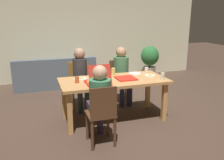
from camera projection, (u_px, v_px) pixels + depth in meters
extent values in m
plane|color=#4A362B|center=(114.00, 119.00, 4.56)|extent=(20.00, 20.00, 0.00)
cube|color=beige|center=(80.00, 31.00, 7.08)|extent=(7.42, 0.12, 2.82)
cube|color=tan|center=(114.00, 81.00, 4.37)|extent=(1.92, 0.88, 0.05)
cube|color=tan|center=(70.00, 114.00, 3.90)|extent=(0.08, 0.08, 0.72)
cube|color=tan|center=(164.00, 102.00, 4.42)|extent=(0.08, 0.08, 0.72)
cube|color=tan|center=(64.00, 100.00, 4.52)|extent=(0.08, 0.08, 0.72)
cube|color=tan|center=(148.00, 91.00, 5.03)|extent=(0.08, 0.08, 0.72)
cylinder|color=olive|center=(92.00, 99.00, 4.95)|extent=(0.04, 0.04, 0.47)
cylinder|color=olive|center=(73.00, 101.00, 4.84)|extent=(0.04, 0.04, 0.47)
cylinder|color=olive|center=(88.00, 93.00, 5.32)|extent=(0.04, 0.04, 0.47)
cylinder|color=olive|center=(70.00, 95.00, 5.20)|extent=(0.04, 0.04, 0.47)
cube|color=olive|center=(81.00, 86.00, 5.01)|extent=(0.43, 0.45, 0.02)
cube|color=olive|center=(78.00, 72.00, 5.15)|extent=(0.41, 0.03, 0.45)
cylinder|color=#2E444B|center=(87.00, 101.00, 4.82)|extent=(0.10, 0.10, 0.49)
cylinder|color=#2E444B|center=(80.00, 101.00, 4.78)|extent=(0.10, 0.10, 0.49)
cube|color=#2E444B|center=(82.00, 85.00, 4.85)|extent=(0.26, 0.32, 0.11)
cylinder|color=#343133|center=(80.00, 71.00, 4.93)|extent=(0.29, 0.29, 0.51)
sphere|color=#A2785E|center=(79.00, 53.00, 4.84)|extent=(0.23, 0.23, 0.23)
cylinder|color=brown|center=(132.00, 93.00, 5.29)|extent=(0.04, 0.04, 0.47)
cylinder|color=brown|center=(115.00, 95.00, 5.18)|extent=(0.04, 0.04, 0.47)
cylinder|color=brown|center=(126.00, 89.00, 5.61)|extent=(0.04, 0.04, 0.47)
cylinder|color=brown|center=(110.00, 90.00, 5.49)|extent=(0.04, 0.04, 0.47)
cube|color=brown|center=(121.00, 81.00, 5.33)|extent=(0.43, 0.40, 0.02)
cube|color=brown|center=(118.00, 69.00, 5.44)|extent=(0.41, 0.03, 0.43)
cylinder|color=#2C2E4E|center=(129.00, 95.00, 5.14)|extent=(0.10, 0.10, 0.49)
cylinder|color=#2C2E4E|center=(122.00, 96.00, 5.10)|extent=(0.10, 0.10, 0.49)
cube|color=#2C2E4E|center=(123.00, 80.00, 5.17)|extent=(0.29, 0.31, 0.11)
cylinder|color=#4B7E51|center=(121.00, 68.00, 5.25)|extent=(0.32, 0.32, 0.48)
sphere|color=#AA7B57|center=(121.00, 52.00, 5.16)|extent=(0.22, 0.22, 0.22)
cylinder|color=#53321D|center=(87.00, 126.00, 3.77)|extent=(0.04, 0.04, 0.47)
cylinder|color=#53321D|center=(108.00, 123.00, 3.87)|extent=(0.04, 0.04, 0.47)
cylinder|color=#53321D|center=(92.00, 136.00, 3.45)|extent=(0.04, 0.04, 0.47)
cylinder|color=#53321D|center=(115.00, 132.00, 3.55)|extent=(0.04, 0.04, 0.47)
cube|color=#53321D|center=(100.00, 114.00, 3.60)|extent=(0.40, 0.40, 0.02)
cube|color=#53321D|center=(104.00, 103.00, 3.36)|extent=(0.38, 0.03, 0.45)
cylinder|color=#3E3044|center=(91.00, 121.00, 3.92)|extent=(0.10, 0.10, 0.49)
cylinder|color=#3E3044|center=(100.00, 119.00, 3.96)|extent=(0.10, 0.10, 0.49)
cube|color=#3E3044|center=(98.00, 106.00, 3.73)|extent=(0.28, 0.32, 0.11)
cylinder|color=#3D7E56|center=(100.00, 95.00, 3.52)|extent=(0.32, 0.32, 0.47)
sphere|color=tan|center=(100.00, 73.00, 3.43)|extent=(0.22, 0.22, 0.22)
cube|color=red|center=(126.00, 78.00, 4.40)|extent=(0.35, 0.35, 0.02)
cube|color=red|center=(96.00, 83.00, 4.12)|extent=(0.36, 0.36, 0.03)
cylinder|color=#CD8835|center=(96.00, 81.00, 4.11)|extent=(0.32, 0.32, 0.01)
cube|color=red|center=(100.00, 76.00, 3.84)|extent=(0.36, 0.15, 0.34)
cylinder|color=white|center=(80.00, 79.00, 4.40)|extent=(0.25, 0.25, 0.01)
cone|color=orange|center=(80.00, 78.00, 4.39)|extent=(0.13, 0.13, 0.02)
cylinder|color=white|center=(135.00, 73.00, 4.77)|extent=(0.25, 0.25, 0.01)
cylinder|color=white|center=(150.00, 75.00, 4.62)|extent=(0.20, 0.20, 0.01)
cone|color=#D38738|center=(150.00, 75.00, 4.61)|extent=(0.10, 0.10, 0.02)
cylinder|color=white|center=(100.00, 77.00, 4.53)|extent=(0.25, 0.25, 0.01)
cylinder|color=#B25126|center=(77.00, 80.00, 4.14)|extent=(0.07, 0.07, 0.11)
cylinder|color=silver|center=(147.00, 70.00, 4.84)|extent=(0.07, 0.07, 0.11)
cylinder|color=#D9C264|center=(113.00, 72.00, 4.66)|extent=(0.08, 0.08, 0.14)
cylinder|color=silver|center=(163.00, 76.00, 4.33)|extent=(0.07, 0.07, 0.13)
cube|color=slate|center=(55.00, 78.00, 6.57)|extent=(2.11, 0.79, 0.43)
cube|color=slate|center=(55.00, 66.00, 6.18)|extent=(2.11, 0.16, 0.37)
cube|color=slate|center=(16.00, 70.00, 6.20)|extent=(0.20, 0.75, 0.18)
cube|color=slate|center=(89.00, 65.00, 6.77)|extent=(0.20, 0.75, 0.18)
cylinder|color=gray|center=(149.00, 72.00, 7.55)|extent=(0.37, 0.37, 0.32)
cylinder|color=brown|center=(150.00, 65.00, 7.49)|extent=(0.05, 0.05, 0.13)
ellipsoid|color=#2D7437|center=(150.00, 56.00, 7.41)|extent=(0.54, 0.54, 0.60)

